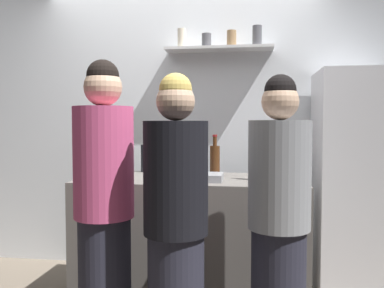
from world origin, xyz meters
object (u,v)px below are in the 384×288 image
at_px(refrigerator, 358,182).
at_px(wine_bottle_dark_glass, 145,157).
at_px(wine_bottle_amber_glass, 215,159).
at_px(wine_bottle_pale_glass, 257,164).
at_px(water_bottle_plastic, 122,163).
at_px(wine_bottle_green_glass, 289,168).
at_px(utensil_holder, 277,169).
at_px(person_pink_top, 104,210).
at_px(person_grey_hoodie, 279,223).
at_px(person_blonde, 176,228).
at_px(baking_pan, 198,177).

height_order(refrigerator, wine_bottle_dark_glass, refrigerator).
distance_m(wine_bottle_dark_glass, wine_bottle_amber_glass, 0.61).
relative_size(wine_bottle_pale_glass, water_bottle_plastic, 1.37).
xyz_separation_m(wine_bottle_green_glass, water_bottle_plastic, (-1.22, 0.33, -0.02)).
relative_size(utensil_holder, person_pink_top, 0.13).
height_order(wine_bottle_dark_glass, person_grey_hoodie, person_grey_hoodie).
bearing_deg(water_bottle_plastic, wine_bottle_pale_glass, -6.78).
bearing_deg(water_bottle_plastic, person_pink_top, -79.31).
height_order(refrigerator, utensil_holder, refrigerator).
xyz_separation_m(wine_bottle_dark_glass, person_blonde, (0.48, -1.19, -0.27)).
relative_size(utensil_holder, wine_bottle_pale_glass, 0.74).
height_order(baking_pan, wine_bottle_amber_glass, wine_bottle_amber_glass).
distance_m(wine_bottle_amber_glass, person_blonde, 1.08).
xyz_separation_m(wine_bottle_amber_glass, person_blonde, (-0.11, -1.04, -0.27)).
bearing_deg(baking_pan, water_bottle_plastic, 162.02).
distance_m(wine_bottle_dark_glass, person_blonde, 1.31).
distance_m(wine_bottle_green_glass, wine_bottle_dark_glass, 1.25).
bearing_deg(person_pink_top, water_bottle_plastic, -119.18).
xyz_separation_m(person_grey_hoodie, person_pink_top, (-0.98, -0.05, 0.05)).
xyz_separation_m(refrigerator, wine_bottle_pale_glass, (-0.79, -0.42, 0.17)).
xyz_separation_m(wine_bottle_pale_glass, person_pink_top, (-0.87, -0.69, -0.20)).
bearing_deg(baking_pan, refrigerator, 22.68).
distance_m(person_blonde, person_pink_top, 0.46).
bearing_deg(person_pink_top, person_blonde, 124.63).
xyz_separation_m(utensil_holder, water_bottle_plastic, (-1.18, -0.14, 0.04)).
bearing_deg(water_bottle_plastic, wine_bottle_green_glass, -14.99).
bearing_deg(water_bottle_plastic, utensil_holder, 6.97).
relative_size(wine_bottle_green_glass, wine_bottle_pale_glass, 1.05).
height_order(wine_bottle_green_glass, wine_bottle_dark_glass, wine_bottle_dark_glass).
bearing_deg(utensil_holder, refrigerator, 13.83).
height_order(utensil_holder, wine_bottle_pale_glass, wine_bottle_pale_glass).
relative_size(baking_pan, wine_bottle_pale_glass, 1.16).
xyz_separation_m(refrigerator, wine_bottle_dark_glass, (-1.70, -0.05, 0.18)).
bearing_deg(person_blonde, wine_bottle_green_glass, -50.66).
bearing_deg(refrigerator, wine_bottle_pale_glass, -151.83).
bearing_deg(wine_bottle_dark_glass, person_blonde, -68.00).
bearing_deg(wine_bottle_amber_glass, wine_bottle_pale_glass, -34.84).
xyz_separation_m(utensil_holder, person_pink_top, (-1.02, -0.96, -0.15)).
relative_size(utensil_holder, water_bottle_plastic, 1.02).
distance_m(refrigerator, wine_bottle_dark_glass, 1.71).
xyz_separation_m(wine_bottle_green_glass, person_blonde, (-0.63, -0.61, -0.26)).
height_order(wine_bottle_green_glass, person_pink_top, person_pink_top).
bearing_deg(wine_bottle_dark_glass, wine_bottle_amber_glass, -13.98).
xyz_separation_m(water_bottle_plastic, person_grey_hoodie, (1.13, -0.76, -0.24)).
bearing_deg(person_grey_hoodie, water_bottle_plastic, -66.16).
relative_size(baking_pan, person_pink_top, 0.20).
bearing_deg(baking_pan, wine_bottle_amber_glass, 73.47).
distance_m(wine_bottle_pale_glass, person_pink_top, 1.13).
height_order(wine_bottle_amber_glass, person_grey_hoodie, person_grey_hoodie).
relative_size(water_bottle_plastic, person_grey_hoodie, 0.13).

